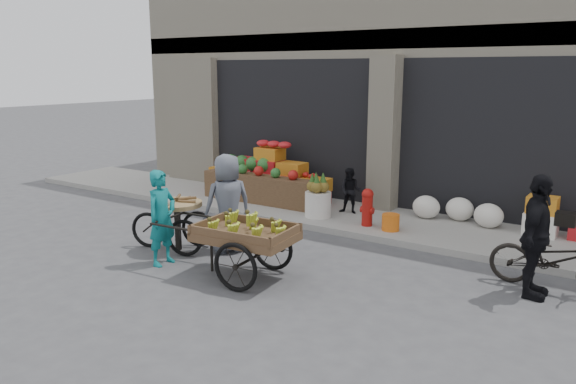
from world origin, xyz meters
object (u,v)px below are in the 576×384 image
Objects in this scene: seated_person at (350,191)px; cyclist at (536,237)px; bicycle at (555,259)px; banana_cart at (242,230)px; fire_hydrant at (367,206)px; pineapple_bin at (318,204)px; tricycle_cart at (177,217)px; vendor_woman at (162,218)px; orange_bucket at (391,222)px; vendor_grey at (228,203)px.

seated_person is 0.56× the size of cyclist.
bicycle is (4.10, -1.82, -0.13)m from seated_person.
banana_cart is at bearing 116.98° from bicycle.
fire_hydrant is 0.96m from seated_person.
cyclist is (3.90, -2.22, 0.25)m from seated_person.
bicycle is (4.50, -1.22, 0.08)m from pineapple_bin.
seated_person is 4.50m from cyclist.
seated_person is at bearing 65.54° from bicycle.
fire_hydrant is 0.42× the size of cyclist.
banana_cart reaches higher than fire_hydrant.
tricycle_cart is 0.87× the size of cyclist.
tricycle_cart is at bearing -110.87° from pineapple_bin.
seated_person is 3.84m from banana_cart.
pineapple_bin is at bearing 74.29° from bicycle.
tricycle_cart reaches higher than fire_hydrant.
vendor_woman is 5.38m from cyclist.
tricycle_cart is (-2.17, -2.77, 0.06)m from fire_hydrant.
fire_hydrant is 0.49× the size of tricycle_cart.
tricycle_cart is (-0.32, 0.63, -0.18)m from vendor_woman.
vendor_woman is 0.89× the size of cyclist.
orange_bucket is at bearing 60.09° from cyclist.
bicycle is at bearing -69.00° from vendor_woman.
pineapple_bin is at bearing 68.82° from cyclist.
vendor_grey reaches higher than banana_cart.
pineapple_bin is 0.73× the size of fire_hydrant.
banana_cart is 1.42m from vendor_woman.
tricycle_cart is 0.90m from vendor_grey.
cyclist is at bearing -20.68° from pineapple_bin.
cyclist is (3.20, -1.57, 0.33)m from fire_hydrant.
vendor_grey is at bearing 98.89° from cyclist.
tricycle_cart is at bearing 102.00° from cyclist.
cyclist is at bearing -39.67° from seated_person.
pineapple_bin is at bearing 176.42° from orange_bucket.
vendor_woman is at bearing 7.42° from vendor_grey.
cyclist reaches higher than bicycle.
orange_bucket is 0.19× the size of bicycle.
vendor_woman is at bearing 109.34° from cyclist.
orange_bucket is 3.82m from tricycle_cart.
vendor_woman is at bearing -118.62° from fire_hydrant.
bicycle is at bearing -27.06° from cyclist.
seated_person is at bearing 59.83° from cyclist.
cyclist is (4.63, 0.76, 0.01)m from vendor_grey.
bicycle is 1.02× the size of cyclist.
banana_cart reaches higher than tricycle_cart.
fire_hydrant is at bearing 70.47° from bicycle.
fire_hydrant is 2.22× the size of orange_bucket.
fire_hydrant is (1.10, -0.05, 0.13)m from pineapple_bin.
vendor_grey is 4.98m from bicycle.
tricycle_cart is 5.52m from cyclist.
vendor_grey is at bearing 103.08° from bicycle.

